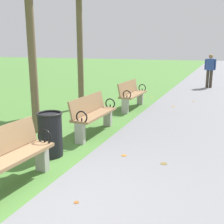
{
  "coord_description": "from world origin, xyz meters",
  "views": [
    {
      "loc": [
        2.26,
        -2.74,
        2.02
      ],
      "look_at": [
        -0.05,
        3.06,
        0.55
      ],
      "focal_mm": 44.84,
      "sensor_mm": 36.0,
      "label": 1
    }
  ],
  "objects": [
    {
      "name": "scattered_leaves",
      "position": [
        -0.03,
        4.89,
        0.01
      ],
      "size": [
        3.26,
        8.22,
        0.02
      ],
      "color": "gold",
      "rests_on": "ground"
    },
    {
      "name": "paved_walkway",
      "position": [
        1.22,
        18.0,
        0.01
      ],
      "size": [
        2.44,
        44.0,
        0.02
      ],
      "primitive_type": "cube",
      "color": "slate",
      "rests_on": "ground"
    },
    {
      "name": "trash_bin",
      "position": [
        -0.65,
        1.45,
        0.42
      ],
      "size": [
        0.48,
        0.48,
        0.84
      ],
      "color": "black",
      "rests_on": "ground"
    },
    {
      "name": "park_bench_2",
      "position": [
        -0.5,
        3.0,
        0.49
      ],
      "size": [
        0.49,
        1.61,
        0.9
      ],
      "color": "#93704C",
      "rests_on": "ground"
    },
    {
      "name": "park_bench_3",
      "position": [
        -0.5,
        5.96,
        0.49
      ],
      "size": [
        0.52,
        1.61,
        0.9
      ],
      "color": "#93704C",
      "rests_on": "ground"
    },
    {
      "name": "ground_plane",
      "position": [
        0.0,
        0.0,
        0.0
      ],
      "size": [
        80.0,
        80.0,
        0.0
      ],
      "primitive_type": "plane",
      "color": "#4C7F38"
    },
    {
      "name": "park_bench_1",
      "position": [
        -0.5,
        0.11,
        0.49
      ],
      "size": [
        0.55,
        1.62,
        0.9
      ],
      "color": "#93704C",
      "rests_on": "ground"
    },
    {
      "name": "pedestrian_walking",
      "position": [
        1.61,
        11.84,
        0.93
      ],
      "size": [
        0.53,
        0.24,
        1.62
      ],
      "color": "#3D3328",
      "rests_on": "paved_walkway"
    }
  ]
}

